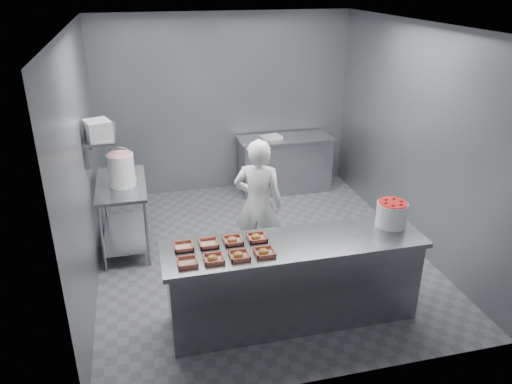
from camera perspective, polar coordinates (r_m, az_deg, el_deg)
The scene contains 24 objects.
floor at distance 6.47m, azimuth 0.47°, elevation -6.97°, with size 4.50×4.50×0.00m, color #4C4C51.
ceiling at distance 5.58m, azimuth 0.58°, elevation 18.55°, with size 4.50×4.50×0.00m, color white.
wall_back at distance 7.99m, azimuth -3.56°, elevation 9.92°, with size 4.00×0.04×2.80m, color slate.
wall_left at distance 5.74m, azimuth -19.21°, elevation 3.01°, with size 0.04×4.50×2.80m, color slate.
wall_right at distance 6.64m, azimuth 17.57°, elevation 5.96°, with size 0.04×4.50×2.80m, color slate.
service_counter at distance 5.13m, azimuth 4.29°, elevation -10.09°, with size 2.60×0.70×0.90m.
prep_table at distance 6.58m, azimuth -14.92°, elevation -1.47°, with size 0.60×1.20×0.90m.
back_counter at distance 8.15m, azimuth 3.31°, elevation 3.24°, with size 1.50×0.60×0.90m.
wall_shelf at distance 6.25m, azimuth -17.40°, elevation 6.35°, with size 0.35×0.90×0.03m, color slate.
tray_0 at distance 4.57m, azimuth -7.85°, elevation -7.95°, with size 0.19×0.18×0.04m.
tray_1 at distance 4.60m, azimuth -4.89°, elevation -7.59°, with size 0.19×0.18×0.06m.
tray_2 at distance 4.63m, azimuth -1.94°, elevation -7.24°, with size 0.19×0.18×0.06m.
tray_3 at distance 4.68m, azimuth 0.95°, elevation -6.88°, with size 0.19×0.18×0.06m.
tray_4 at distance 4.83m, azimuth -8.26°, elevation -6.16°, with size 0.19×0.18×0.04m.
tray_5 at distance 4.85m, azimuth -5.43°, elevation -5.85°, with size 0.19×0.18×0.04m.
tray_6 at distance 4.88m, azimuth -2.67°, elevation -5.51°, with size 0.19×0.18×0.06m.
tray_7 at distance 4.93m, azimuth 0.08°, elevation -5.19°, with size 0.19×0.18×0.06m.
worker at distance 5.89m, azimuth 0.26°, elevation -1.41°, with size 0.59×0.38×1.61m, color white.
strawberry_tub at distance 5.33m, azimuth 15.25°, elevation -2.32°, with size 0.32×0.32×0.26m.
glaze_bucket at distance 6.30m, azimuth -15.17°, elevation 2.54°, with size 0.34×0.32×0.49m.
bucket_lid at distance 6.52m, azimuth -14.87°, elevation 1.39°, with size 0.31×0.31×0.02m, color white.
rag at distance 6.53m, azimuth -14.29°, elevation 1.44°, with size 0.13×0.11×0.02m, color #CCB28C.
appliance at distance 5.96m, azimuth -17.64°, elevation 6.76°, with size 0.26×0.30×0.22m, color gray.
paper_stack at distance 7.94m, azimuth 1.76°, elevation 6.28°, with size 0.30×0.22×0.05m, color silver.
Camera 1 is at (-1.39, -5.38, 3.31)m, focal length 35.00 mm.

